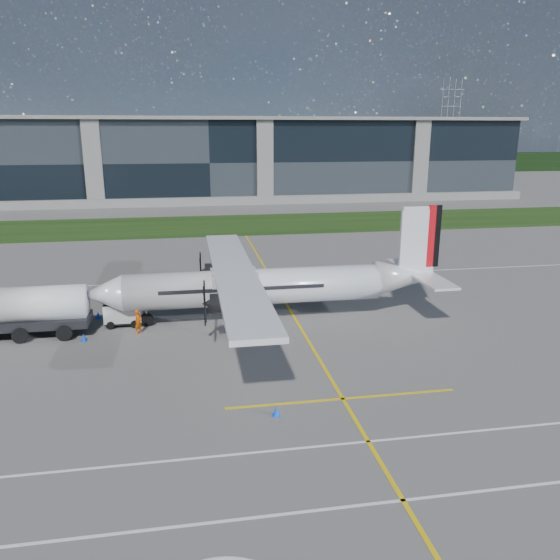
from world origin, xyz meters
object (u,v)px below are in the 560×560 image
turboprop_aircraft (268,266)px  safety_cone_nose_port (84,337)px  baggage_tug (123,314)px  safety_cone_nose_stbd (98,315)px  ground_crew_person (138,320)px  pylon_east (449,125)px  fuel_tanker_truck (11,312)px  safety_cone_fwd (64,329)px  safety_cone_portwing (276,411)px

turboprop_aircraft → safety_cone_nose_port: size_ratio=53.14×
baggage_tug → safety_cone_nose_stbd: baggage_tug is taller
turboprop_aircraft → ground_crew_person: 9.58m
pylon_east → baggage_tug: bearing=-123.4°
safety_cone_nose_port → safety_cone_nose_stbd: size_ratio=1.00×
safety_cone_nose_stbd → turboprop_aircraft: bearing=-10.2°
pylon_east → safety_cone_nose_port: (-96.36, -145.50, -14.75)m
turboprop_aircraft → fuel_tanker_truck: bearing=-178.0°
pylon_east → safety_cone_fwd: bearing=-124.3°
ground_crew_person → safety_cone_nose_stbd: 4.92m
baggage_tug → safety_cone_nose_stbd: (-1.98, 1.69, -0.56)m
baggage_tug → safety_cone_fwd: (-3.85, -0.91, -0.56)m
safety_cone_nose_stbd → ground_crew_person: bearing=-49.5°
turboprop_aircraft → safety_cone_nose_stbd: turboprop_aircraft is taller
safety_cone_fwd → ground_crew_person: bearing=-12.3°
turboprop_aircraft → baggage_tug: 10.65m
safety_cone_nose_stbd → safety_cone_portwing: 19.09m
pylon_east → safety_cone_fwd: 174.55m
safety_cone_nose_port → safety_cone_portwing: (10.75, -11.57, 0.00)m
fuel_tanker_truck → safety_cone_portwing: size_ratio=17.90×
safety_cone_fwd → safety_cone_portwing: (12.34, -13.36, 0.00)m
pylon_east → fuel_tanker_truck: size_ratio=3.35×
safety_cone_nose_port → safety_cone_fwd: bearing=131.7°
pylon_east → turboprop_aircraft: bearing=-120.4°
safety_cone_nose_stbd → safety_cone_portwing: size_ratio=1.00×
safety_cone_nose_port → safety_cone_portwing: 15.80m
fuel_tanker_truck → ground_crew_person: (8.14, -0.92, -0.70)m
fuel_tanker_truck → baggage_tug: 7.10m
fuel_tanker_truck → baggage_tug: fuel_tanker_truck is taller
ground_crew_person → safety_cone_portwing: bearing=-114.6°
fuel_tanker_truck → safety_cone_nose_port: (4.70, -1.61, -1.43)m
safety_cone_nose_port → baggage_tug: bearing=50.1°
turboprop_aircraft → ground_crew_person: size_ratio=13.56×
turboprop_aircraft → baggage_tug: (-10.15, 0.49, -3.18)m
safety_cone_fwd → fuel_tanker_truck: bearing=-176.8°
safety_cone_nose_stbd → safety_cone_fwd: bearing=-125.6°
safety_cone_nose_stbd → safety_cone_portwing: (10.48, -15.96, 0.00)m
safety_cone_nose_stbd → safety_cone_portwing: bearing=-56.7°
safety_cone_fwd → safety_cone_portwing: same height
baggage_tug → fuel_tanker_truck: bearing=-171.1°
safety_cone_nose_stbd → safety_cone_nose_port: bearing=-93.6°
ground_crew_person → turboprop_aircraft: bearing=-45.8°
pylon_east → safety_cone_portwing: 179.50m
ground_crew_person → safety_cone_nose_stbd: bearing=75.1°
safety_cone_nose_port → safety_cone_nose_stbd: bearing=86.4°
ground_crew_person → safety_cone_nose_port: bearing=135.9°
pylon_east → safety_cone_nose_port: size_ratio=60.00×
pylon_east → ground_crew_person: pylon_east is taller
fuel_tanker_truck → safety_cone_fwd: size_ratio=17.90×
baggage_tug → safety_cone_nose_port: size_ratio=5.38×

